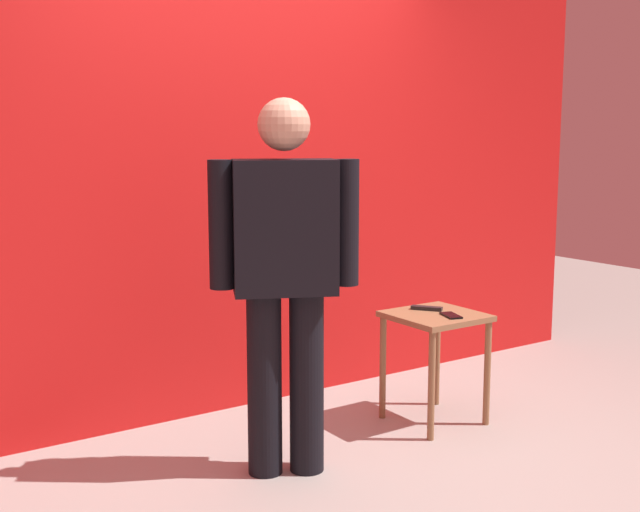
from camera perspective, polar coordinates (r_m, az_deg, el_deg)
The scene contains 6 objects.
ground_plane at distance 3.81m, azimuth 4.99°, elevation -15.68°, with size 12.00×12.00×0.00m, color #9E9991.
back_wall_red at distance 4.62m, azimuth -5.68°, elevation 9.10°, with size 5.26×0.12×3.21m, color red.
standing_person at distance 3.67m, azimuth -2.48°, elevation -0.86°, with size 0.66×0.41×1.72m.
side_table at distance 4.45m, azimuth 8.07°, elevation -5.40°, with size 0.46×0.46×0.60m.
cell_phone at distance 4.37m, azimuth 9.16°, elevation -4.13°, with size 0.07×0.14×0.01m, color black.
tv_remote at distance 4.50m, azimuth 7.48°, elevation -3.64°, with size 0.04×0.17×0.02m, color black.
Camera 1 is at (-2.20, -2.68, 1.58)m, focal length 45.68 mm.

